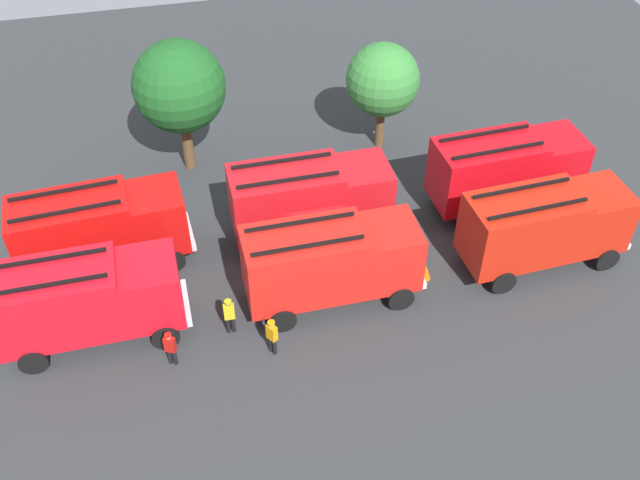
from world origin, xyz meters
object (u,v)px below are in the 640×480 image
(firefighter_1, at_px, (229,314))
(fire_truck_0, at_px, (85,298))
(fire_truck_5, at_px, (507,168))
(traffic_cone_0, at_px, (426,272))
(fire_truck_2, at_px, (545,225))
(firefighter_3, at_px, (272,335))
(firefighter_0, at_px, (481,157))
(fire_truck_3, at_px, (100,227))
(fire_truck_1, at_px, (330,261))
(tree_0, at_px, (179,87))
(tree_1, at_px, (383,80))
(fire_truck_4, at_px, (310,197))
(firefighter_2, at_px, (170,347))

(firefighter_1, bearing_deg, fire_truck_0, -98.73)
(fire_truck_5, relative_size, traffic_cone_0, 10.40)
(fire_truck_2, bearing_deg, firefighter_1, -179.21)
(fire_truck_0, distance_m, firefighter_3, 7.16)
(fire_truck_0, distance_m, firefighter_0, 19.85)
(firefighter_1, bearing_deg, traffic_cone_0, 99.36)
(fire_truck_3, relative_size, firefighter_3, 4.24)
(fire_truck_5, bearing_deg, fire_truck_1, -159.20)
(firefighter_0, bearing_deg, firefighter_3, 74.92)
(tree_0, distance_m, tree_1, 9.91)
(fire_truck_0, height_order, fire_truck_2, same)
(fire_truck_1, bearing_deg, tree_0, 113.57)
(fire_truck_2, bearing_deg, fire_truck_4, 153.23)
(fire_truck_0, bearing_deg, traffic_cone_0, -0.67)
(fire_truck_0, xyz_separation_m, tree_1, (14.63, 10.04, 1.67))
(tree_0, distance_m, traffic_cone_0, 14.31)
(firefighter_1, height_order, tree_1, tree_1)
(fire_truck_2, bearing_deg, fire_truck_3, 164.10)
(tree_1, bearing_deg, fire_truck_4, -129.89)
(fire_truck_3, xyz_separation_m, firefighter_0, (18.19, 2.39, -1.11))
(firefighter_1, xyz_separation_m, firefighter_3, (1.43, -1.40, -0.03))
(fire_truck_3, bearing_deg, tree_1, 19.10)
(fire_truck_3, bearing_deg, firefighter_0, 3.51)
(fire_truck_1, xyz_separation_m, firefighter_1, (-4.26, -0.87, -1.15))
(tree_0, bearing_deg, fire_truck_1, -65.80)
(fire_truck_4, distance_m, firefighter_3, 7.08)
(firefighter_3, bearing_deg, firefighter_0, 2.09)
(fire_truck_4, distance_m, fire_truck_5, 9.27)
(fire_truck_0, xyz_separation_m, firefighter_3, (6.64, -2.40, -1.18))
(fire_truck_0, height_order, tree_0, tree_0)
(fire_truck_1, xyz_separation_m, firefighter_2, (-6.64, -1.94, -1.21))
(fire_truck_2, bearing_deg, traffic_cone_0, 175.08)
(fire_truck_4, relative_size, firefighter_0, 3.93)
(fire_truck_1, relative_size, fire_truck_2, 0.99)
(fire_truck_1, distance_m, traffic_cone_0, 4.61)
(fire_truck_4, bearing_deg, fire_truck_3, 178.93)
(fire_truck_5, distance_m, traffic_cone_0, 6.64)
(fire_truck_1, distance_m, tree_1, 11.52)
(fire_truck_1, relative_size, firefighter_1, 4.08)
(fire_truck_4, bearing_deg, firefighter_3, -115.00)
(fire_truck_3, xyz_separation_m, tree_1, (14.07, 5.99, 1.67))
(tree_0, bearing_deg, fire_truck_3, -123.45)
(fire_truck_2, xyz_separation_m, firefighter_0, (-0.00, 6.52, -1.11))
(firefighter_0, height_order, tree_0, tree_0)
(fire_truck_2, distance_m, traffic_cone_0, 5.35)
(fire_truck_4, bearing_deg, tree_0, 126.20)
(tree_0, bearing_deg, fire_truck_0, -114.57)
(firefighter_2, height_order, traffic_cone_0, firefighter_2)
(firefighter_3, bearing_deg, fire_truck_3, 99.31)
(fire_truck_3, xyz_separation_m, fire_truck_4, (8.98, -0.10, 0.00))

